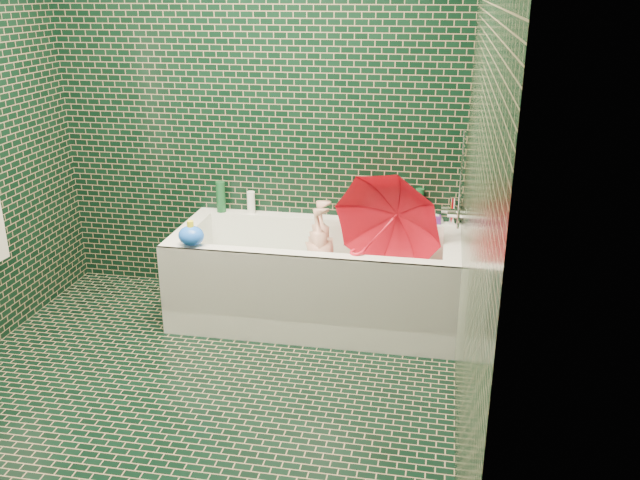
% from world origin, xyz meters
% --- Properties ---
extents(floor, '(2.80, 2.80, 0.00)m').
position_xyz_m(floor, '(0.00, 0.00, 0.00)').
color(floor, black).
rests_on(floor, ground).
extents(wall_back, '(2.80, 0.00, 2.80)m').
position_xyz_m(wall_back, '(0.00, 1.40, 1.25)').
color(wall_back, black).
rests_on(wall_back, floor).
extents(wall_right, '(0.00, 2.80, 2.80)m').
position_xyz_m(wall_right, '(1.30, 0.00, 1.25)').
color(wall_right, black).
rests_on(wall_right, floor).
extents(bathtub, '(1.70, 0.75, 0.55)m').
position_xyz_m(bathtub, '(0.45, 1.01, 0.21)').
color(bathtub, white).
rests_on(bathtub, floor).
extents(bath_mat, '(1.35, 0.47, 0.01)m').
position_xyz_m(bath_mat, '(0.45, 1.02, 0.16)').
color(bath_mat, '#4CCA28').
rests_on(bath_mat, bathtub).
extents(water, '(1.48, 0.53, 0.00)m').
position_xyz_m(water, '(0.45, 1.02, 0.30)').
color(water, silver).
rests_on(water, bathtub).
extents(faucet, '(0.18, 0.19, 0.55)m').
position_xyz_m(faucet, '(1.26, 1.02, 0.77)').
color(faucet, silver).
rests_on(faucet, wall_right).
extents(child, '(0.83, 0.30, 0.24)m').
position_xyz_m(child, '(0.49, 1.06, 0.31)').
color(child, tan).
rests_on(child, bathtub).
extents(umbrella, '(0.90, 0.86, 0.75)m').
position_xyz_m(umbrella, '(0.84, 0.97, 0.60)').
color(umbrella, red).
rests_on(umbrella, bathtub).
extents(soap_bottle_a, '(0.10, 0.10, 0.26)m').
position_xyz_m(soap_bottle_a, '(1.15, 1.35, 0.55)').
color(soap_bottle_a, white).
rests_on(soap_bottle_a, bathtub).
extents(soap_bottle_b, '(0.09, 0.09, 0.20)m').
position_xyz_m(soap_bottle_b, '(1.13, 1.33, 0.55)').
color(soap_bottle_b, '#4F217D').
rests_on(soap_bottle_b, bathtub).
extents(soap_bottle_c, '(0.15, 0.15, 0.16)m').
position_xyz_m(soap_bottle_c, '(1.12, 1.37, 0.55)').
color(soap_bottle_c, '#154925').
rests_on(soap_bottle_c, bathtub).
extents(bottle_right_tall, '(0.07, 0.07, 0.21)m').
position_xyz_m(bottle_right_tall, '(1.04, 1.37, 0.66)').
color(bottle_right_tall, '#154925').
rests_on(bottle_right_tall, bathtub).
extents(bottle_right_pump, '(0.06, 0.06, 0.18)m').
position_xyz_m(bottle_right_pump, '(1.25, 1.35, 0.64)').
color(bottle_right_pump, silver).
rests_on(bottle_right_pump, bathtub).
extents(bottle_left_tall, '(0.07, 0.07, 0.20)m').
position_xyz_m(bottle_left_tall, '(-0.24, 1.34, 0.65)').
color(bottle_left_tall, '#154925').
rests_on(bottle_left_tall, bathtub).
extents(bottle_left_short, '(0.07, 0.07, 0.14)m').
position_xyz_m(bottle_left_short, '(-0.04, 1.35, 0.62)').
color(bottle_left_short, white).
rests_on(bottle_left_short, bathtub).
extents(rubber_duck, '(0.12, 0.09, 0.09)m').
position_xyz_m(rubber_duck, '(0.99, 1.36, 0.59)').
color(rubber_duck, yellow).
rests_on(rubber_duck, bathtub).
extents(bath_toy, '(0.18, 0.17, 0.15)m').
position_xyz_m(bath_toy, '(-0.21, 0.70, 0.61)').
color(bath_toy, blue).
rests_on(bath_toy, bathtub).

